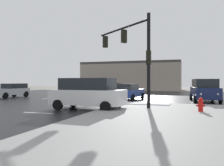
% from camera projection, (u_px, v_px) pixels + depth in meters
% --- Properties ---
extents(ground_plane, '(120.00, 120.00, 0.00)m').
position_uv_depth(ground_plane, '(100.00, 100.00, 22.79)').
color(ground_plane, slate).
extents(road_asphalt, '(44.00, 44.00, 0.02)m').
position_uv_depth(road_asphalt, '(100.00, 100.00, 22.79)').
color(road_asphalt, black).
rests_on(road_asphalt, ground_plane).
extents(snow_strip_curbside, '(4.00, 1.60, 0.06)m').
position_uv_depth(snow_strip_curbside, '(143.00, 103.00, 17.45)').
color(snow_strip_curbside, white).
rests_on(snow_strip_curbside, sidewalk_corner).
extents(lane_markings, '(36.15, 36.15, 0.01)m').
position_uv_depth(lane_markings, '(107.00, 101.00, 21.11)').
color(lane_markings, silver).
rests_on(lane_markings, road_asphalt).
extents(traffic_signal_mast, '(4.83, 4.21, 6.04)m').
position_uv_depth(traffic_signal_mast, '(132.00, 47.00, 16.10)').
color(traffic_signal_mast, black).
rests_on(traffic_signal_mast, sidewalk_corner).
extents(fire_hydrant, '(0.48, 0.26, 0.79)m').
position_uv_depth(fire_hydrant, '(201.00, 105.00, 12.96)').
color(fire_hydrant, red).
rests_on(fire_hydrant, sidewalk_corner).
extents(strip_building_background, '(21.13, 8.00, 6.04)m').
position_uv_depth(strip_building_background, '(131.00, 76.00, 50.98)').
color(strip_building_background, gray).
rests_on(strip_building_background, ground_plane).
extents(sedan_green, '(4.56, 2.06, 1.58)m').
position_uv_depth(sedan_green, '(115.00, 89.00, 28.43)').
color(sedan_green, '#195933').
rests_on(sedan_green, road_asphalt).
extents(sedan_silver, '(2.23, 4.62, 1.58)m').
position_uv_depth(sedan_silver, '(11.00, 90.00, 26.15)').
color(sedan_silver, '#B7BABF').
rests_on(sedan_silver, road_asphalt).
extents(suv_white, '(4.90, 2.34, 2.03)m').
position_uv_depth(suv_white, '(88.00, 93.00, 14.99)').
color(suv_white, white).
rests_on(suv_white, road_asphalt).
extents(sedan_blue, '(2.42, 4.68, 1.58)m').
position_uv_depth(sedan_blue, '(128.00, 92.00, 22.38)').
color(sedan_blue, navy).
rests_on(sedan_blue, road_asphalt).
extents(suv_navy, '(2.48, 4.95, 2.03)m').
position_uv_depth(suv_navy, '(204.00, 90.00, 20.59)').
color(suv_navy, '#141E47').
rests_on(suv_navy, road_asphalt).
extents(sedan_tan, '(2.17, 4.60, 1.58)m').
position_uv_depth(sedan_tan, '(112.00, 88.00, 36.67)').
color(sedan_tan, tan).
rests_on(sedan_tan, road_asphalt).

